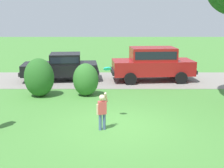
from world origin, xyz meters
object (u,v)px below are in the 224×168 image
object	(u,v)px
child_thrower	(103,109)
frisbee	(109,69)
parked_sedan	(63,66)
parked_suv	(154,62)

from	to	relation	value
child_thrower	frisbee	xyz separation A→B (m)	(0.16, 0.92, 1.18)
parked_sedan	frisbee	xyz separation A→B (m)	(2.72, -6.73, 1.05)
parked_suv	child_thrower	bearing A→B (deg)	-109.27
parked_sedan	frisbee	size ratio (longest dim) A/B	15.25
parked_suv	frisbee	xyz separation A→B (m)	(-2.46, -6.59, 0.82)
parked_sedan	frisbee	bearing A→B (deg)	-68.01
child_thrower	frisbee	size ratio (longest dim) A/B	4.31
parked_suv	frisbee	distance (m)	7.08
frisbee	parked_suv	bearing A→B (deg)	69.49
parked_sedan	child_thrower	distance (m)	8.08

